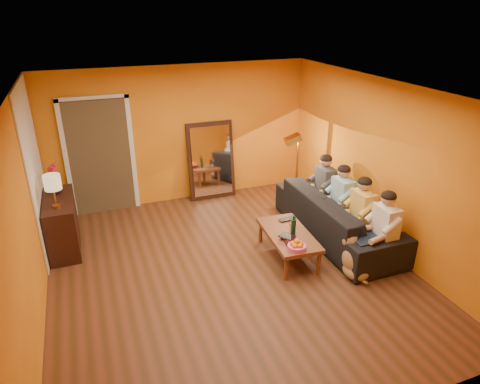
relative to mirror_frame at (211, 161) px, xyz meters
name	(u,v)px	position (x,y,z in m)	size (l,w,h in m)	color
room_shell	(220,180)	(-0.55, -2.26, 0.54)	(5.00, 5.50, 2.60)	brown
white_accent	(35,169)	(-3.04, -0.88, 0.54)	(0.02, 1.90, 2.58)	white
doorway_recess	(100,156)	(-2.05, 0.20, 0.29)	(1.06, 0.30, 2.10)	#3F2D19
door_jamb_left	(66,161)	(-2.62, 0.08, 0.29)	(0.08, 0.06, 2.20)	white
door_jamb_right	(132,154)	(-1.48, 0.08, 0.29)	(0.08, 0.06, 2.20)	white
door_header	(92,98)	(-2.05, 0.08, 1.36)	(1.22, 0.06, 0.08)	white
mirror_frame	(211,161)	(0.00, 0.00, 0.00)	(0.92, 0.06, 1.52)	black
mirror_glass	(212,161)	(0.00, -0.04, 0.00)	(0.78, 0.02, 1.36)	white
sideboard	(62,224)	(-2.79, -1.08, -0.34)	(0.44, 1.18, 0.85)	black
table_lamp	(54,191)	(-2.79, -1.38, 0.34)	(0.24, 0.24, 0.51)	beige
sofa	(337,216)	(1.45, -2.31, -0.38)	(1.02, 2.60, 0.76)	black
coffee_table	(288,245)	(0.41, -2.59, -0.55)	(0.62, 1.22, 0.42)	brown
floor_lamp	(297,173)	(1.31, -1.11, -0.04)	(0.30, 0.24, 1.44)	#C88A3A
dog	(355,256)	(1.07, -3.38, -0.44)	(0.35, 0.55, 0.65)	#AC804D
person_far_left	(385,230)	(1.58, -3.31, -0.15)	(0.70, 0.44, 1.22)	silver
person_mid_left	(362,214)	(1.58, -2.76, -0.15)	(0.70, 0.44, 1.22)	gold
person_mid_right	(342,200)	(1.58, -2.21, -0.15)	(0.70, 0.44, 1.22)	#8CBFD8
person_far_right	(325,187)	(1.58, -1.66, -0.15)	(0.70, 0.44, 1.22)	#38383D
fruit_bowl	(297,244)	(0.31, -3.04, -0.26)	(0.26, 0.26, 0.16)	#E5509A
wine_bottle	(294,225)	(0.46, -2.64, -0.18)	(0.07, 0.07, 0.31)	black
tumbler	(292,225)	(0.53, -2.47, -0.29)	(0.10, 0.10, 0.09)	#B27F3F
laptop	(289,220)	(0.59, -2.24, -0.33)	(0.29, 0.19, 0.02)	black
book_lower	(284,241)	(0.23, -2.79, -0.33)	(0.19, 0.26, 0.02)	black
book_mid	(284,239)	(0.24, -2.78, -0.31)	(0.17, 0.23, 0.02)	red
book_upper	(284,239)	(0.23, -2.80, -0.29)	(0.17, 0.22, 0.02)	black
vase	(57,188)	(-2.79, -0.83, 0.18)	(0.17, 0.17, 0.17)	black
flowers	(53,171)	(-2.79, -0.83, 0.47)	(0.17, 0.17, 0.51)	red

